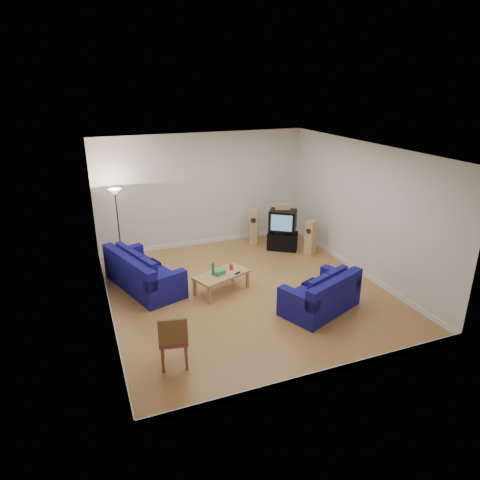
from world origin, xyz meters
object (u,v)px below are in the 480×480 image
object	(u,v)px
sofa_loveseat	(322,297)
coffee_table	(221,276)
tv_stand	(282,241)
television	(283,220)
sofa_three_seat	(142,275)

from	to	relation	value
sofa_loveseat	coffee_table	size ratio (longest dim) A/B	1.37
tv_stand	television	distance (m)	0.64
sofa_three_seat	television	bearing A→B (deg)	84.05
sofa_three_seat	coffee_table	distance (m)	1.86
sofa_three_seat	coffee_table	size ratio (longest dim) A/B	1.75
coffee_table	television	size ratio (longest dim) A/B	1.53
sofa_three_seat	tv_stand	size ratio (longest dim) A/B	2.92
sofa_loveseat	coffee_table	distance (m)	2.28
sofa_three_seat	sofa_loveseat	xyz separation A→B (m)	(3.31, -2.41, -0.00)
coffee_table	tv_stand	world-z (taller)	tv_stand
television	tv_stand	bearing A→B (deg)	88.42
sofa_three_seat	coffee_table	bearing A→B (deg)	43.80
sofa_loveseat	tv_stand	size ratio (longest dim) A/B	2.28
sofa_three_seat	television	size ratio (longest dim) A/B	2.67
coffee_table	television	world-z (taller)	television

